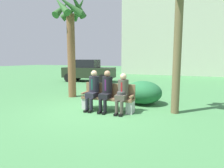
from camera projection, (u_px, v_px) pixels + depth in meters
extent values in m
plane|color=#448149|center=(94.00, 111.00, 6.30)|extent=(80.00, 80.00, 0.00)
cube|color=brown|center=(108.00, 98.00, 6.32)|extent=(1.78, 0.44, 0.07)
cube|color=brown|center=(110.00, 90.00, 6.46)|extent=(1.78, 0.06, 0.45)
cube|color=brown|center=(85.00, 93.00, 6.62)|extent=(0.08, 0.44, 0.06)
cube|color=brown|center=(132.00, 96.00, 5.99)|extent=(0.08, 0.44, 0.06)
cube|color=beige|center=(87.00, 103.00, 6.64)|extent=(0.20, 0.37, 0.38)
cube|color=beige|center=(130.00, 107.00, 6.06)|extent=(0.20, 0.37, 0.38)
cube|color=#23232D|center=(92.00, 95.00, 6.33)|extent=(0.32, 0.38, 0.16)
cylinder|color=#23232D|center=(87.00, 105.00, 6.23)|extent=(0.11, 0.11, 0.45)
cylinder|color=#23232D|center=(91.00, 105.00, 6.17)|extent=(0.11, 0.11, 0.45)
cube|color=black|center=(86.00, 111.00, 6.20)|extent=(0.09, 0.22, 0.07)
cube|color=black|center=(90.00, 111.00, 6.14)|extent=(0.09, 0.22, 0.07)
cylinder|color=#23232D|center=(94.00, 84.00, 6.47)|extent=(0.34, 0.34, 0.56)
cube|color=#144C3D|center=(92.00, 84.00, 6.31)|extent=(0.05, 0.01, 0.36)
sphere|color=tan|center=(94.00, 73.00, 6.42)|extent=(0.21, 0.21, 0.21)
cube|color=black|center=(105.00, 96.00, 6.15)|extent=(0.32, 0.38, 0.16)
cylinder|color=black|center=(100.00, 106.00, 6.05)|extent=(0.11, 0.11, 0.45)
cylinder|color=black|center=(105.00, 107.00, 5.99)|extent=(0.11, 0.11, 0.45)
cube|color=black|center=(100.00, 112.00, 6.02)|extent=(0.09, 0.22, 0.07)
cube|color=black|center=(104.00, 113.00, 5.96)|extent=(0.09, 0.22, 0.07)
cylinder|color=black|center=(107.00, 85.00, 6.29)|extent=(0.34, 0.34, 0.56)
cube|color=#4C1951|center=(105.00, 85.00, 6.13)|extent=(0.05, 0.01, 0.36)
sphere|color=#9E7556|center=(107.00, 74.00, 6.24)|extent=(0.21, 0.21, 0.21)
cube|color=#4C473D|center=(121.00, 97.00, 5.95)|extent=(0.32, 0.38, 0.16)
cylinder|color=#4C473D|center=(117.00, 108.00, 5.84)|extent=(0.11, 0.11, 0.45)
cylinder|color=#4C473D|center=(122.00, 108.00, 5.78)|extent=(0.11, 0.11, 0.45)
cube|color=black|center=(116.00, 114.00, 5.81)|extent=(0.09, 0.22, 0.07)
cube|color=black|center=(121.00, 115.00, 5.75)|extent=(0.09, 0.22, 0.07)
cylinder|color=#4C473D|center=(123.00, 87.00, 6.09)|extent=(0.34, 0.34, 0.48)
cube|color=maroon|center=(122.00, 87.00, 5.93)|extent=(0.05, 0.01, 0.31)
sphere|color=tan|center=(123.00, 77.00, 6.04)|extent=(0.21, 0.21, 0.21)
cylinder|color=#424242|center=(121.00, 93.00, 5.92)|extent=(0.24, 0.24, 0.09)
cylinder|color=brown|center=(71.00, 56.00, 8.49)|extent=(0.35, 0.35, 3.67)
cone|color=#32622D|center=(77.00, 5.00, 8.00)|extent=(0.49, 1.07, 1.07)
cone|color=#32622D|center=(79.00, 9.00, 8.51)|extent=(1.12, 0.76, 1.01)
cone|color=#32622D|center=(72.00, 10.00, 8.68)|extent=(1.16, 0.73, 0.97)
cone|color=#32622D|center=(62.00, 8.00, 8.41)|extent=(0.40, 1.12, 1.01)
cone|color=#32622D|center=(61.00, 5.00, 7.89)|extent=(1.14, 0.69, 1.01)
cone|color=#32622D|center=(69.00, 5.00, 7.76)|extent=(1.14, 0.85, 0.95)
cylinder|color=brown|center=(177.00, 51.00, 5.83)|extent=(0.25, 0.25, 3.93)
ellipsoid|color=#236538|center=(143.00, 92.00, 7.27)|extent=(1.42, 1.30, 0.89)
cube|color=#232D1E|center=(89.00, 72.00, 14.59)|extent=(4.02, 1.88, 0.76)
cube|color=black|center=(87.00, 64.00, 14.55)|extent=(1.81, 1.50, 0.60)
cylinder|color=black|center=(109.00, 77.00, 14.99)|extent=(0.65, 0.19, 0.64)
cylinder|color=black|center=(102.00, 79.00, 13.51)|extent=(0.65, 0.19, 0.64)
cylinder|color=black|center=(78.00, 76.00, 15.78)|extent=(0.65, 0.19, 0.64)
cylinder|color=black|center=(68.00, 78.00, 14.30)|extent=(0.65, 0.19, 0.64)
cube|color=#B2BDA3|center=(197.00, 29.00, 21.41)|extent=(15.81, 6.24, 10.11)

